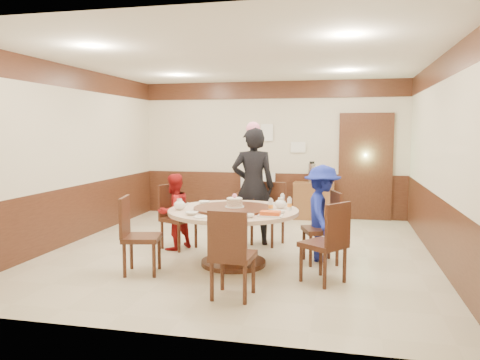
% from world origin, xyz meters
% --- Properties ---
extents(room, '(6.00, 6.04, 2.84)m').
position_xyz_m(room, '(0.01, 0.01, 1.08)').
color(room, beige).
rests_on(room, ground).
extents(banquet_table, '(1.72, 1.72, 0.78)m').
position_xyz_m(banquet_table, '(0.07, -0.76, 0.53)').
color(banquet_table, '#412114').
rests_on(banquet_table, ground).
extents(chair_0, '(0.57, 0.56, 0.97)m').
position_xyz_m(chair_0, '(1.21, -0.40, 0.30)').
color(chair_0, '#412114').
rests_on(chair_0, ground).
extents(chair_1, '(0.56, 0.57, 0.97)m').
position_xyz_m(chair_1, '(0.33, 0.48, 0.30)').
color(chair_1, '#412114').
rests_on(chair_1, ground).
extents(chair_2, '(0.59, 0.59, 0.97)m').
position_xyz_m(chair_2, '(-0.97, -0.07, 0.30)').
color(chair_2, '#412114').
rests_on(chair_2, ground).
extents(chair_3, '(0.53, 0.52, 0.97)m').
position_xyz_m(chair_3, '(-0.99, -1.38, 0.30)').
color(chair_3, '#412114').
rests_on(chair_3, ground).
extents(chair_4, '(0.46, 0.47, 0.97)m').
position_xyz_m(chair_4, '(0.35, -1.97, 0.30)').
color(chair_4, '#412114').
rests_on(chair_4, ground).
extents(chair_5, '(0.62, 0.62, 0.97)m').
position_xyz_m(chair_5, '(1.28, -1.24, 0.30)').
color(chair_5, '#412114').
rests_on(chair_5, ground).
extents(person_standing, '(0.75, 0.57, 1.84)m').
position_xyz_m(person_standing, '(0.10, 0.44, 0.92)').
color(person_standing, black).
rests_on(person_standing, ground).
extents(person_red, '(0.65, 0.70, 1.15)m').
position_xyz_m(person_red, '(-1.00, -0.15, 0.57)').
color(person_red, '#A51616').
rests_on(person_red, ground).
extents(person_blue, '(0.58, 0.90, 1.32)m').
position_xyz_m(person_blue, '(1.21, -0.28, 0.66)').
color(person_blue, '#182699').
rests_on(person_blue, ground).
extents(birthday_cake, '(0.26, 0.26, 0.18)m').
position_xyz_m(birthday_cake, '(0.08, -0.75, 0.84)').
color(birthday_cake, white).
rests_on(birthday_cake, banquet_table).
extents(teapot_left, '(0.17, 0.15, 0.13)m').
position_xyz_m(teapot_left, '(-0.62, -0.95, 0.81)').
color(teapot_left, white).
rests_on(teapot_left, banquet_table).
extents(teapot_right, '(0.17, 0.15, 0.13)m').
position_xyz_m(teapot_right, '(0.67, -0.55, 0.81)').
color(teapot_right, white).
rests_on(teapot_right, banquet_table).
extents(bowl_0, '(0.16, 0.16, 0.04)m').
position_xyz_m(bowl_0, '(-0.45, -0.38, 0.77)').
color(bowl_0, white).
rests_on(bowl_0, banquet_table).
extents(bowl_1, '(0.13, 0.13, 0.04)m').
position_xyz_m(bowl_1, '(0.38, -1.28, 0.77)').
color(bowl_1, white).
rests_on(bowl_1, banquet_table).
extents(bowl_2, '(0.16, 0.16, 0.04)m').
position_xyz_m(bowl_2, '(-0.34, -1.27, 0.77)').
color(bowl_2, white).
rests_on(bowl_2, banquet_table).
extents(bowl_3, '(0.13, 0.13, 0.04)m').
position_xyz_m(bowl_3, '(0.71, -0.92, 0.77)').
color(bowl_3, white).
rests_on(bowl_3, banquet_table).
extents(saucer_near, '(0.18, 0.18, 0.01)m').
position_xyz_m(saucer_near, '(-0.18, -1.41, 0.76)').
color(saucer_near, white).
rests_on(saucer_near, banquet_table).
extents(saucer_far, '(0.18, 0.18, 0.01)m').
position_xyz_m(saucer_far, '(0.52, -0.26, 0.76)').
color(saucer_far, white).
rests_on(saucer_far, banquet_table).
extents(shrimp_platter, '(0.30, 0.20, 0.06)m').
position_xyz_m(shrimp_platter, '(0.62, -1.15, 0.78)').
color(shrimp_platter, white).
rests_on(shrimp_platter, banquet_table).
extents(bottle_0, '(0.06, 0.06, 0.16)m').
position_xyz_m(bottle_0, '(0.58, -0.85, 0.83)').
color(bottle_0, white).
rests_on(bottle_0, banquet_table).
extents(bottle_1, '(0.06, 0.06, 0.16)m').
position_xyz_m(bottle_1, '(0.80, -0.67, 0.83)').
color(bottle_1, white).
rests_on(bottle_1, banquet_table).
extents(bottle_2, '(0.06, 0.06, 0.16)m').
position_xyz_m(bottle_2, '(0.67, -0.35, 0.83)').
color(bottle_2, white).
rests_on(bottle_2, banquet_table).
extents(tv_stand, '(0.85, 0.45, 0.50)m').
position_xyz_m(tv_stand, '(-0.27, 2.75, 0.25)').
color(tv_stand, '#412114').
rests_on(tv_stand, ground).
extents(television, '(0.75, 0.16, 0.43)m').
position_xyz_m(television, '(-0.27, 2.75, 0.71)').
color(television, gray).
rests_on(television, tv_stand).
extents(side_cabinet, '(0.80, 0.40, 0.75)m').
position_xyz_m(side_cabinet, '(0.89, 2.78, 0.38)').
color(side_cabinet, brown).
rests_on(side_cabinet, ground).
extents(thermos, '(0.15, 0.15, 0.38)m').
position_xyz_m(thermos, '(0.85, 2.78, 0.94)').
color(thermos, silver).
rests_on(thermos, side_cabinet).
extents(notice_left, '(0.25, 0.00, 0.35)m').
position_xyz_m(notice_left, '(-0.10, 2.96, 1.75)').
color(notice_left, white).
rests_on(notice_left, room).
extents(notice_right, '(0.30, 0.00, 0.22)m').
position_xyz_m(notice_right, '(0.55, 2.96, 1.45)').
color(notice_right, white).
rests_on(notice_right, room).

